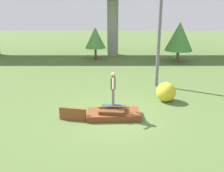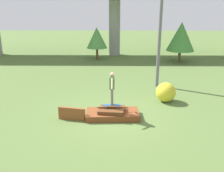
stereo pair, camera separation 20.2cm
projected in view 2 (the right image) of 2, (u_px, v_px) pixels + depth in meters
name	position (u px, v px, depth m)	size (l,w,h in m)	color
ground_plane	(113.00, 117.00, 11.41)	(80.00, 80.00, 0.00)	#567038
scrap_pile	(112.00, 114.00, 11.34)	(2.44, 1.25, 0.51)	brown
scrap_plank_loose	(72.00, 114.00, 11.08)	(1.22, 0.35, 0.58)	brown
skateboard	(112.00, 105.00, 11.26)	(0.81, 0.22, 0.09)	#23517F
skater	(112.00, 87.00, 10.98)	(0.22, 1.06, 1.51)	slate
highway_overpass	(115.00, 1.00, 23.91)	(44.00, 4.39, 5.97)	gray
utility_pole	(161.00, 19.00, 14.50)	(1.30, 0.20, 7.96)	slate
tree_behind_left	(97.00, 38.00, 22.73)	(1.88, 1.88, 2.97)	brown
tree_behind_right	(181.00, 37.00, 21.70)	(2.43, 2.43, 3.50)	brown
bush_yellow_flowering	(166.00, 92.00, 13.12)	(1.04, 1.04, 1.04)	gold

